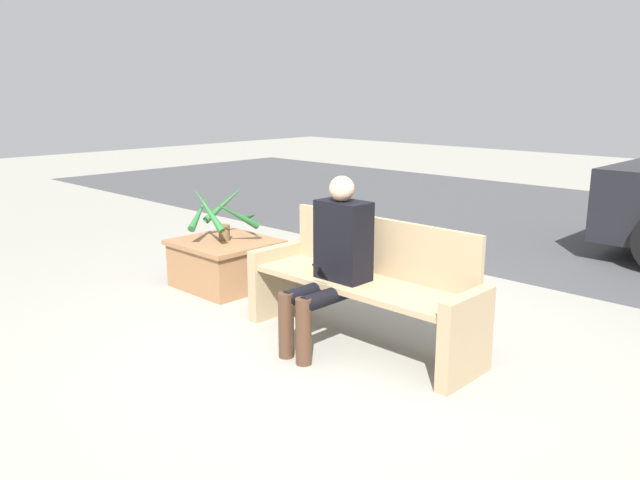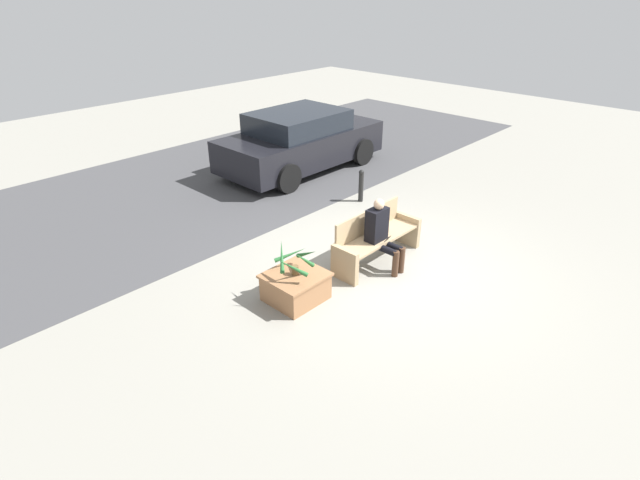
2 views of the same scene
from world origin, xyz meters
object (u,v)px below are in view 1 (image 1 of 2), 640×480
(planter_box, at_px, (225,261))
(potted_plant, at_px, (224,213))
(bench, at_px, (364,285))
(person_seated, at_px, (333,257))

(planter_box, relative_size, potted_plant, 1.19)
(bench, distance_m, potted_plant, 1.76)
(person_seated, xyz_separation_m, potted_plant, (-1.62, 0.32, 0.04))
(bench, bearing_deg, planter_box, 175.93)
(bench, xyz_separation_m, person_seated, (-0.11, -0.20, 0.22))
(person_seated, relative_size, potted_plant, 1.69)
(bench, xyz_separation_m, potted_plant, (-1.74, 0.12, 0.26))
(bench, bearing_deg, person_seated, -119.79)
(planter_box, bearing_deg, bench, -4.07)
(planter_box, bearing_deg, potted_plant, 12.12)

